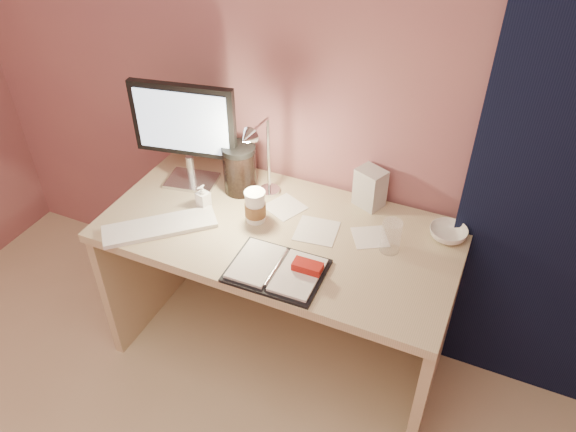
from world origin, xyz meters
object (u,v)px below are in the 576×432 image
at_px(monitor, 185,126).
at_px(desk_lamp, 260,156).
at_px(coffee_cup, 255,207).
at_px(product_box, 370,188).
at_px(planner, 279,270).
at_px(dark_jar, 240,171).
at_px(keyboard, 160,227).
at_px(lotion_bottle, 203,197).
at_px(bowl, 448,233).
at_px(clear_cup, 391,236).
at_px(desk, 287,260).

height_order(monitor, desk_lamp, monitor).
distance_m(coffee_cup, product_box, 0.47).
height_order(planner, dark_jar, dark_jar).
relative_size(monitor, keyboard, 1.06).
distance_m(keyboard, planner, 0.53).
relative_size(planner, desk_lamp, 0.91).
relative_size(keyboard, lotion_bottle, 4.16).
bearing_deg(keyboard, bowl, -21.01).
distance_m(dark_jar, product_box, 0.55).
bearing_deg(dark_jar, bowl, 2.86).
xyz_separation_m(product_box, desk_lamp, (-0.40, -0.18, 0.15)).
bearing_deg(monitor, coffee_cup, -28.67).
bearing_deg(desk_lamp, bowl, 12.05).
bearing_deg(planner, coffee_cup, 130.73).
height_order(coffee_cup, lotion_bottle, coffee_cup).
bearing_deg(dark_jar, clear_cup, -9.34).
bearing_deg(dark_jar, coffee_cup, -46.14).
distance_m(bowl, desk_lamp, 0.78).
distance_m(monitor, clear_cup, 0.94).
bearing_deg(monitor, clear_cup, -15.51).
bearing_deg(desk_lamp, keyboard, -129.81).
xyz_separation_m(dark_jar, desk_lamp, (0.13, -0.06, 0.14)).
height_order(planner, coffee_cup, coffee_cup).
bearing_deg(coffee_cup, desk_lamp, 104.07).
distance_m(desk, product_box, 0.47).
height_order(desk, product_box, product_box).
distance_m(lotion_bottle, product_box, 0.68).
distance_m(bowl, product_box, 0.36).
bearing_deg(clear_cup, planner, -139.38).
bearing_deg(planner, bowl, 39.16).
bearing_deg(desk, dark_jar, 159.51).
bearing_deg(desk, planner, -70.85).
bearing_deg(keyboard, desk, -10.76).
bearing_deg(lotion_bottle, desk, 11.58).
height_order(monitor, clear_cup, monitor).
bearing_deg(monitor, product_box, 1.52).
height_order(product_box, desk_lamp, desk_lamp).
distance_m(monitor, keyboard, 0.42).
xyz_separation_m(bowl, lotion_bottle, (-0.96, -0.21, 0.03)).
xyz_separation_m(planner, product_box, (0.17, 0.52, 0.07)).
distance_m(planner, clear_cup, 0.43).
distance_m(planner, coffee_cup, 0.32).
distance_m(clear_cup, bowl, 0.25).
relative_size(keyboard, clear_cup, 3.36).
relative_size(desk, lotion_bottle, 13.27).
bearing_deg(monitor, planner, -41.97).
height_order(planner, product_box, product_box).
xyz_separation_m(planner, desk_lamp, (-0.24, 0.34, 0.22)).
bearing_deg(clear_cup, desk, 177.90).
relative_size(coffee_cup, desk_lamp, 0.36).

